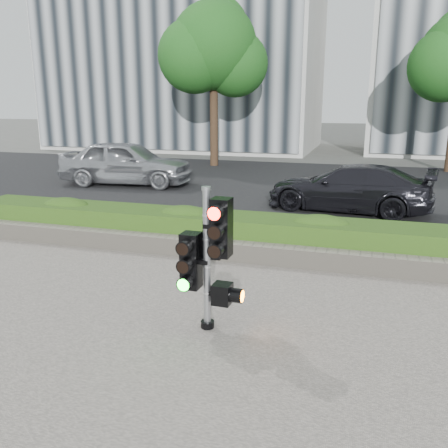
# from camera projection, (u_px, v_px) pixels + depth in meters

# --- Properties ---
(ground) EXTENTS (120.00, 120.00, 0.00)m
(ground) POSITION_uv_depth(u_px,v_px,m) (199.00, 301.00, 7.04)
(ground) COLOR #51514C
(ground) RESTS_ON ground
(sidewalk) EXTENTS (16.00, 11.00, 0.03)m
(sidewalk) POSITION_uv_depth(u_px,v_px,m) (113.00, 398.00, 4.73)
(sidewalk) COLOR #9E9389
(sidewalk) RESTS_ON ground
(road) EXTENTS (60.00, 13.00, 0.02)m
(road) POSITION_uv_depth(u_px,v_px,m) (298.00, 187.00, 16.30)
(road) COLOR black
(road) RESTS_ON ground
(curb) EXTENTS (60.00, 0.25, 0.12)m
(curb) POSITION_uv_depth(u_px,v_px,m) (250.00, 240.00, 9.94)
(curb) COLOR gray
(curb) RESTS_ON ground
(stone_wall) EXTENTS (12.00, 0.32, 0.34)m
(stone_wall) POSITION_uv_depth(u_px,v_px,m) (234.00, 251.00, 8.75)
(stone_wall) COLOR gray
(stone_wall) RESTS_ON sidewalk
(hedge) EXTENTS (12.00, 1.00, 0.68)m
(hedge) POSITION_uv_depth(u_px,v_px,m) (243.00, 233.00, 9.31)
(hedge) COLOR #497D26
(hedge) RESTS_ON sidewalk
(building_left) EXTENTS (16.00, 9.00, 15.00)m
(building_left) POSITION_uv_depth(u_px,v_px,m) (187.00, 23.00, 28.98)
(building_left) COLOR #B7B7B2
(building_left) RESTS_ON ground
(tree_left) EXTENTS (4.61, 4.03, 7.34)m
(tree_left) POSITION_uv_depth(u_px,v_px,m) (214.00, 49.00, 20.52)
(tree_left) COLOR black
(tree_left) RESTS_ON ground
(traffic_signal) EXTENTS (0.64, 0.47, 1.86)m
(traffic_signal) POSITION_uv_depth(u_px,v_px,m) (209.00, 252.00, 5.93)
(traffic_signal) COLOR black
(traffic_signal) RESTS_ON sidewalk
(car_silver) EXTENTS (4.73, 2.28, 1.56)m
(car_silver) POSITION_uv_depth(u_px,v_px,m) (126.00, 163.00, 16.50)
(car_silver) COLOR #A9AAB0
(car_silver) RESTS_ON road
(car_dark) EXTENTS (4.51, 2.35, 1.25)m
(car_dark) POSITION_uv_depth(u_px,v_px,m) (349.00, 188.00, 12.60)
(car_dark) COLOR black
(car_dark) RESTS_ON road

